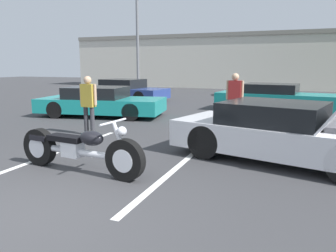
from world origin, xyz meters
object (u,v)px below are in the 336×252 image
motorcycle (79,149)px  show_car_hood_open (282,132)px  light_pole (139,34)px  parked_car_mid_right_row (274,98)px  spectator_near_motorcycle (88,101)px  parked_car_mid_left_row (100,102)px  parked_car_left_row (125,91)px  spectator_by_show_car (235,96)px

motorcycle → show_car_hood_open: bearing=37.7°
light_pole → show_car_hood_open: 16.73m
parked_car_mid_right_row → spectator_near_motorcycle: size_ratio=2.97×
parked_car_mid_left_row → show_car_hood_open: bearing=-38.7°
parked_car_mid_right_row → parked_car_left_row: bearing=175.5°
motorcycle → parked_car_mid_left_row: bearing=124.9°
show_car_hood_open → spectator_near_motorcycle: bearing=-173.4°
spectator_near_motorcycle → spectator_by_show_car: (3.49, 2.43, 0.04)m
spectator_by_show_car → motorcycle: bearing=-109.4°
motorcycle → parked_car_left_row: 11.89m
parked_car_mid_right_row → parked_car_mid_left_row: size_ratio=0.98×
show_car_hood_open → parked_car_mid_right_row: size_ratio=0.94×
show_car_hood_open → parked_car_mid_right_row: show_car_hood_open is taller
spectator_near_motorcycle → show_car_hood_open: bearing=-7.2°
parked_car_mid_right_row → spectator_near_motorcycle: 7.94m
parked_car_left_row → spectator_near_motorcycle: bearing=-62.8°
show_car_hood_open → spectator_by_show_car: bearing=129.8°
light_pole → show_car_hood_open: bearing=-53.7°
show_car_hood_open → motorcycle: bearing=-133.8°
light_pole → motorcycle: light_pole is taller
light_pole → motorcycle: 16.97m
motorcycle → parked_car_mid_left_row: parked_car_mid_left_row is taller
spectator_by_show_car → parked_car_left_row: bearing=140.4°
show_car_hood_open → parked_car_mid_left_row: (-6.59, 3.66, -0.05)m
parked_car_left_row → spectator_by_show_car: spectator_by_show_car is taller
light_pole → show_car_hood_open: light_pole is taller
parked_car_left_row → spectator_by_show_car: size_ratio=2.73×
parked_car_mid_left_row → spectator_by_show_car: spectator_by_show_car is taller
spectator_by_show_car → parked_car_mid_left_row: bearing=173.3°
light_pole → spectator_by_show_car: bearing=-51.1°
show_car_hood_open → spectator_by_show_car: size_ratio=2.72×
motorcycle → show_car_hood_open: show_car_hood_open is taller
light_pole → spectator_near_motorcycle: light_pole is taller
parked_car_mid_right_row → parked_car_mid_left_row: bearing=-142.7°
motorcycle → spectator_by_show_car: bearing=75.9°
parked_car_left_row → spectator_near_motorcycle: (3.30, -8.06, 0.40)m
parked_car_mid_left_row → spectator_near_motorcycle: (1.60, -3.03, 0.42)m
light_pole → spectator_near_motorcycle: size_ratio=4.43×
spectator_by_show_car → spectator_near_motorcycle: bearing=-145.1°
light_pole → parked_car_left_row: bearing=-72.8°
show_car_hood_open → spectator_near_motorcycle: 5.04m
parked_car_mid_right_row → parked_car_left_row: parked_car_left_row is taller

